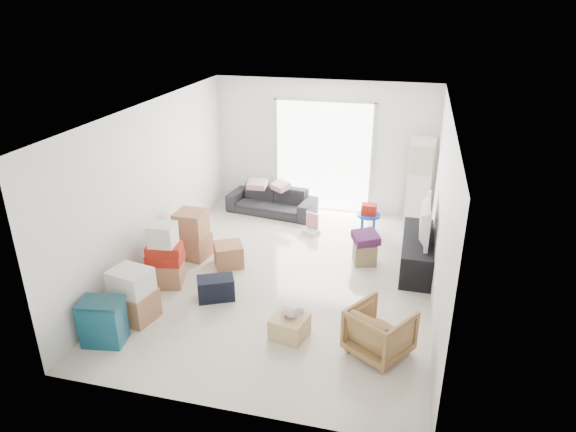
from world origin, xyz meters
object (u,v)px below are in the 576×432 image
(tv_console, at_px, (417,252))
(wood_crate, at_px, (290,326))
(television, at_px, (419,233))
(ottoman, at_px, (365,253))
(armchair, at_px, (380,329))
(sofa, at_px, (272,197))
(kids_table, at_px, (369,213))
(storage_bins, at_px, (103,322))
(ac_tower, at_px, (419,182))

(tv_console, relative_size, wood_crate, 3.73)
(tv_console, xyz_separation_m, television, (0.00, 0.00, 0.35))
(wood_crate, bearing_deg, ottoman, 72.18)
(armchair, bearing_deg, television, -67.33)
(television, distance_m, armchair, 2.47)
(television, distance_m, sofa, 3.42)
(tv_console, height_order, kids_table, kids_table)
(television, relative_size, storage_bins, 1.78)
(television, relative_size, sofa, 0.61)
(tv_console, relative_size, ottoman, 4.48)
(tv_console, bearing_deg, armchair, -99.64)
(kids_table, bearing_deg, armchair, -81.93)
(sofa, bearing_deg, tv_console, -21.00)
(television, bearing_deg, tv_console, 0.00)
(sofa, distance_m, wood_crate, 4.27)
(ac_tower, distance_m, kids_table, 1.19)
(ac_tower, distance_m, wood_crate, 4.51)
(armchair, distance_m, kids_table, 3.62)
(tv_console, xyz_separation_m, sofa, (-2.97, 1.68, 0.08))
(ac_tower, relative_size, armchair, 2.47)
(television, bearing_deg, wood_crate, 146.05)
(wood_crate, bearing_deg, tv_console, 55.97)
(ac_tower, bearing_deg, kids_table, -142.76)
(television, height_order, wood_crate, television)
(sofa, distance_m, armchair, 4.83)
(tv_console, height_order, sofa, sofa)
(ottoman, relative_size, wood_crate, 0.83)
(storage_bins, bearing_deg, ottoman, 44.70)
(ac_tower, xyz_separation_m, wood_crate, (-1.54, -4.18, -0.73))
(storage_bins, bearing_deg, television, 38.21)
(sofa, bearing_deg, armchair, -49.55)
(television, xyz_separation_m, storage_bins, (-3.90, -3.07, -0.31))
(ac_tower, bearing_deg, storage_bins, -128.18)
(armchair, bearing_deg, storage_bins, 42.89)
(tv_console, distance_m, storage_bins, 4.96)
(ottoman, bearing_deg, storage_bins, -135.30)
(sofa, xyz_separation_m, ottoman, (2.12, -1.73, -0.17))
(sofa, relative_size, kids_table, 3.09)
(tv_console, relative_size, kids_table, 2.79)
(tv_console, distance_m, armchair, 2.45)
(storage_bins, bearing_deg, kids_table, 54.86)
(ottoman, bearing_deg, tv_console, 3.46)
(tv_console, bearing_deg, kids_table, 128.28)
(sofa, relative_size, ottoman, 4.96)
(tv_console, relative_size, storage_bins, 2.63)
(storage_bins, relative_size, ottoman, 1.70)
(sofa, relative_size, wood_crate, 4.14)
(television, xyz_separation_m, sofa, (-2.97, 1.68, -0.26))
(ac_tower, relative_size, sofa, 0.96)
(sofa, xyz_separation_m, armchair, (2.56, -4.09, -0.00))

